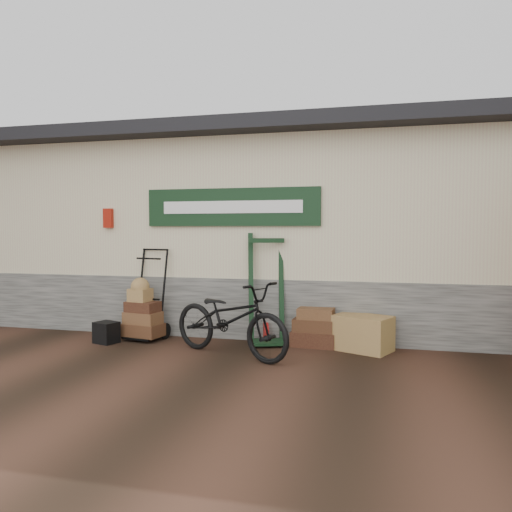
{
  "coord_description": "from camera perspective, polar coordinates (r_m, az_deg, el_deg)",
  "views": [
    {
      "loc": [
        1.81,
        -6.02,
        1.62
      ],
      "look_at": [
        0.08,
        0.9,
        1.24
      ],
      "focal_mm": 35.0,
      "sensor_mm": 36.0,
      "label": 1
    }
  ],
  "objects": [
    {
      "name": "green_barrow",
      "position": [
        7.09,
        1.21,
        -3.76
      ],
      "size": [
        0.69,
        0.64,
        1.57
      ],
      "primitive_type": null,
      "rotation": [
        0.0,
        0.0,
        0.33
      ],
      "color": "black",
      "rests_on": "ground"
    },
    {
      "name": "suitcase_stack",
      "position": [
        7.05,
        6.65,
        -8.03
      ],
      "size": [
        0.63,
        0.42,
        0.54
      ],
      "primitive_type": null,
      "rotation": [
        0.0,
        0.0,
        -0.06
      ],
      "color": "#381811",
      "rests_on": "ground"
    },
    {
      "name": "wicker_hamper",
      "position": [
        6.91,
        12.1,
        -8.61
      ],
      "size": [
        0.85,
        0.73,
        0.47
      ],
      "primitive_type": "cube",
      "rotation": [
        0.0,
        0.0,
        -0.42
      ],
      "color": "brown",
      "rests_on": "ground"
    },
    {
      "name": "bicycle",
      "position": [
        6.43,
        -2.98,
        -6.68
      ],
      "size": [
        1.35,
        1.95,
        1.08
      ],
      "primitive_type": "imported",
      "rotation": [
        0.0,
        0.0,
        1.15
      ],
      "color": "black",
      "rests_on": "ground"
    },
    {
      "name": "black_trunk",
      "position": [
        7.52,
        -16.73,
        -8.37
      ],
      "size": [
        0.37,
        0.34,
        0.3
      ],
      "primitive_type": "cube",
      "rotation": [
        0.0,
        0.0,
        -0.32
      ],
      "color": "black",
      "rests_on": "ground"
    },
    {
      "name": "ground",
      "position": [
        6.49,
        -2.69,
        -11.45
      ],
      "size": [
        80.0,
        80.0,
        0.0
      ],
      "primitive_type": "plane",
      "color": "black",
      "rests_on": "ground"
    },
    {
      "name": "station_building",
      "position": [
        8.94,
        2.3,
        2.97
      ],
      "size": [
        14.4,
        4.1,
        3.2
      ],
      "color": "#4C4C47",
      "rests_on": "ground"
    },
    {
      "name": "porter_trolley",
      "position": [
        7.62,
        -12.13,
        -4.13
      ],
      "size": [
        0.76,
        0.63,
        1.36
      ],
      "primitive_type": null,
      "rotation": [
        0.0,
        0.0,
        -0.18
      ],
      "color": "black",
      "rests_on": "ground"
    }
  ]
}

